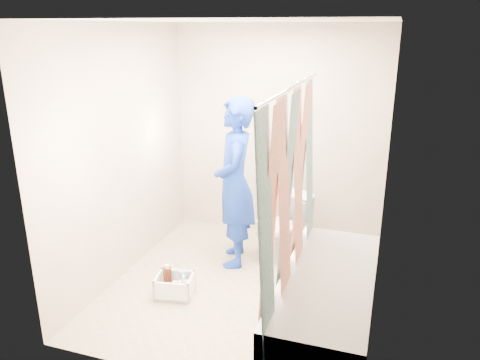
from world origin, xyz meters
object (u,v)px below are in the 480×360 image
(toilet, at_px, (281,227))
(cleaning_caddy, at_px, (176,287))
(bathtub, at_px, (327,301))
(plumber, at_px, (235,183))

(toilet, distance_m, cleaning_caddy, 1.31)
(bathtub, height_order, toilet, toilet)
(plumber, height_order, cleaning_caddy, plumber)
(bathtub, relative_size, toilet, 2.59)
(bathtub, distance_m, toilet, 1.32)
(bathtub, relative_size, plumber, 1.02)
(bathtub, xyz_separation_m, toilet, (-0.65, 1.14, 0.07))
(plumber, bearing_deg, cleaning_caddy, -37.74)
(cleaning_caddy, bearing_deg, toilet, 45.46)
(bathtub, bearing_deg, plumber, 140.41)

